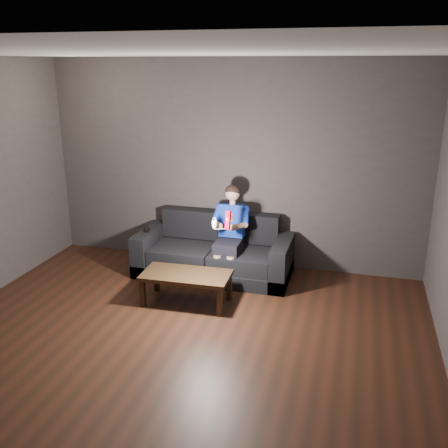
% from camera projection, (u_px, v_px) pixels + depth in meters
% --- Properties ---
extents(floor, '(5.00, 5.00, 0.00)m').
position_uv_depth(floor, '(164.00, 359.00, 4.63)').
color(floor, black).
rests_on(floor, ground).
extents(back_wall, '(5.00, 0.04, 2.70)m').
position_uv_depth(back_wall, '(232.00, 165.00, 6.51)').
color(back_wall, '#37302F').
rests_on(back_wall, ground).
extents(ceiling, '(5.00, 5.00, 0.02)m').
position_uv_depth(ceiling, '(151.00, 52.00, 3.80)').
color(ceiling, silver).
rests_on(ceiling, back_wall).
extents(sofa, '(1.97, 0.85, 0.76)m').
position_uv_depth(sofa, '(214.00, 256.00, 6.44)').
color(sofa, black).
rests_on(sofa, floor).
extents(child, '(0.46, 0.57, 1.14)m').
position_uv_depth(child, '(230.00, 226.00, 6.21)').
color(child, black).
rests_on(child, sofa).
extents(wii_remote_red, '(0.06, 0.09, 0.22)m').
position_uv_depth(wii_remote_red, '(228.00, 220.00, 5.72)').
color(wii_remote_red, red).
rests_on(wii_remote_red, child).
extents(nunchuk_white, '(0.07, 0.10, 0.15)m').
position_uv_depth(nunchuk_white, '(214.00, 223.00, 5.78)').
color(nunchuk_white, white).
rests_on(nunchuk_white, child).
extents(wii_remote_black, '(0.08, 0.17, 0.03)m').
position_uv_depth(wii_remote_black, '(148.00, 229.00, 6.50)').
color(wii_remote_black, black).
rests_on(wii_remote_black, sofa).
extents(coffee_table, '(1.01, 0.53, 0.36)m').
position_uv_depth(coffee_table, '(186.00, 277.00, 5.63)').
color(coffee_table, black).
rests_on(coffee_table, floor).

